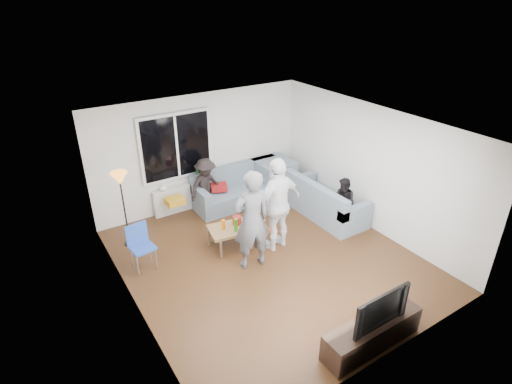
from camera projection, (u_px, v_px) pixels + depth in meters
floor at (269, 260)px, 7.82m from camera, size 5.00×5.50×0.04m
ceiling at (271, 126)px, 6.62m from camera, size 5.00×5.50×0.04m
wall_back at (200, 151)px, 9.30m from camera, size 5.00×0.04×2.60m
wall_front at (395, 286)px, 5.14m from camera, size 5.00×0.04×2.60m
wall_left at (127, 242)px, 6.01m from camera, size 0.04×5.50×2.60m
wall_right at (371, 168)px, 8.43m from camera, size 0.04×5.50×2.60m
window_frame at (176, 146)px, 8.84m from camera, size 1.62×0.06×1.47m
window_glass at (177, 147)px, 8.81m from camera, size 1.50×0.02×1.35m
window_mullion at (177, 147)px, 8.80m from camera, size 0.05×0.03×1.35m
radiator at (182, 198)px, 9.37m from camera, size 1.30×0.12×0.62m
potted_plant at (197, 175)px, 9.32m from camera, size 0.26×0.23×0.38m
vase at (163, 188)px, 8.97m from camera, size 0.18×0.18×0.16m
sofa_back_section at (241, 186)px, 9.69m from camera, size 2.30×0.85×0.85m
sofa_right_section at (326, 198)px, 9.14m from camera, size 2.00×0.85×0.85m
sofa_corner at (274, 177)px, 10.13m from camera, size 0.85×0.85×0.85m
cushion_yellow at (175, 201)px, 8.83m from camera, size 0.39×0.34×0.14m
cushion_red at (219, 187)px, 9.42m from camera, size 0.44×0.41×0.13m
coffee_table at (237, 235)px, 8.20m from camera, size 1.19×0.78×0.40m
pitcher at (237, 220)px, 8.15m from camera, size 0.17×0.17×0.17m
side_chair at (143, 248)px, 7.39m from camera, size 0.45×0.45×0.86m
floor_lamp at (125, 210)px, 7.92m from camera, size 0.32×0.32×1.56m
player_left at (252, 220)px, 7.25m from camera, size 0.74×0.54×1.90m
player_right at (278, 204)px, 7.79m from camera, size 1.15×0.62×1.87m
spectator_right at (344, 203)px, 8.67m from camera, size 0.48×0.58×1.09m
spectator_back at (206, 186)px, 9.18m from camera, size 0.90×0.61×1.29m
tv_console at (372, 333)px, 5.86m from camera, size 1.60×0.40×0.44m
television at (377, 306)px, 5.64m from camera, size 0.97×0.13×0.56m
bottle_b at (236, 225)px, 7.91m from camera, size 0.08×0.08×0.26m
bottle_d at (247, 219)px, 8.12m from camera, size 0.07×0.07×0.26m
bottle_a at (223, 225)px, 7.97m from camera, size 0.07×0.07×0.21m
bottle_e at (250, 213)px, 8.35m from camera, size 0.07×0.07×0.21m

